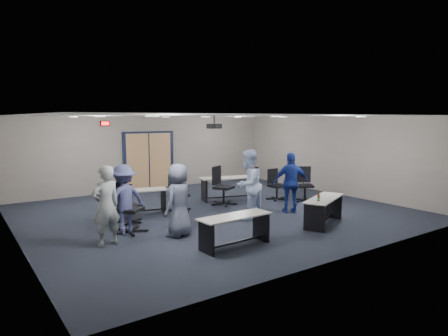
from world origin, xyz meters
TOP-DOWN VIEW (x-y plane):
  - floor at (0.00, 0.00)m, footprint 10.00×10.00m
  - back_wall at (0.00, 4.50)m, footprint 10.00×0.04m
  - front_wall at (0.00, -4.50)m, footprint 10.00×0.04m
  - left_wall at (-5.00, 0.00)m, footprint 0.04×9.00m
  - right_wall at (5.00, 0.00)m, footprint 0.04×9.00m
  - ceiling at (0.00, 0.00)m, footprint 10.00×9.00m
  - double_door at (0.00, 4.46)m, footprint 2.00×0.07m
  - exit_sign at (-1.60, 4.44)m, footprint 0.32×0.07m
  - ceiling_projector at (0.30, 0.50)m, footprint 0.35×0.32m
  - ceiling_can_lights at (0.00, 0.25)m, footprint 6.24×5.74m
  - table_front_left at (-1.35, -2.78)m, footprint 1.64×0.61m
  - table_front_right at (1.49, -2.64)m, footprint 1.74×1.19m
  - table_back_left at (-1.94, 0.99)m, footprint 1.78×0.95m
  - table_back_right at (1.29, 1.17)m, footprint 1.92×1.08m
  - chair_back_a at (-2.41, 0.27)m, footprint 0.70×0.70m
  - chair_back_b at (-0.81, 0.62)m, footprint 0.66×0.66m
  - chair_back_c at (0.73, 0.63)m, footprint 1.00×1.00m
  - chair_back_d at (2.57, 0.27)m, footprint 0.64×0.64m
  - chair_loose_left at (-2.74, -0.58)m, footprint 1.05×1.05m
  - chair_loose_right at (3.16, -0.39)m, footprint 0.95×0.95m
  - person_gray at (-3.49, -1.20)m, footprint 0.67×0.50m
  - person_plaid at (-1.93, -1.45)m, footprint 0.95×0.84m
  - person_lightblue at (0.27, -1.16)m, footprint 1.08×0.97m
  - person_navy at (1.70, -1.26)m, footprint 1.06×0.85m
  - person_back at (-2.87, -0.58)m, footprint 1.09×0.71m

SIDE VIEW (x-z plane):
  - floor at x=0.00m, z-range 0.00..0.00m
  - table_front_left at x=-1.35m, z-range 0.12..0.78m
  - table_front_right at x=1.49m, z-range 0.00..0.92m
  - table_back_left at x=-1.94m, z-range 0.13..0.81m
  - chair_back_a at x=-2.41m, z-range 0.00..0.95m
  - chair_back_d at x=2.57m, z-range 0.00..1.00m
  - table_back_right at x=1.29m, z-range 0.08..0.94m
  - chair_back_b at x=-0.81m, z-range 0.00..1.04m
  - chair_loose_right at x=3.16m, z-range 0.00..1.09m
  - chair_back_c at x=0.73m, z-range 0.00..1.18m
  - chair_loose_left at x=-2.74m, z-range 0.00..1.18m
  - person_back at x=-2.87m, z-range 0.00..1.59m
  - person_plaid at x=-1.93m, z-range 0.00..1.64m
  - person_gray at x=-3.49m, z-range 0.00..1.68m
  - person_navy at x=1.70m, z-range 0.00..1.69m
  - person_lightblue at x=0.27m, z-range 0.00..1.83m
  - double_door at x=0.00m, z-range -0.05..2.15m
  - back_wall at x=0.00m, z-range 0.00..2.70m
  - front_wall at x=0.00m, z-range 0.00..2.70m
  - left_wall at x=-5.00m, z-range 0.00..2.70m
  - right_wall at x=5.00m, z-range 0.00..2.70m
  - ceiling_projector at x=0.30m, z-range 2.22..2.59m
  - exit_sign at x=-1.60m, z-range 2.36..2.54m
  - ceiling_can_lights at x=0.00m, z-range 2.66..2.68m
  - ceiling at x=0.00m, z-range 2.68..2.72m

